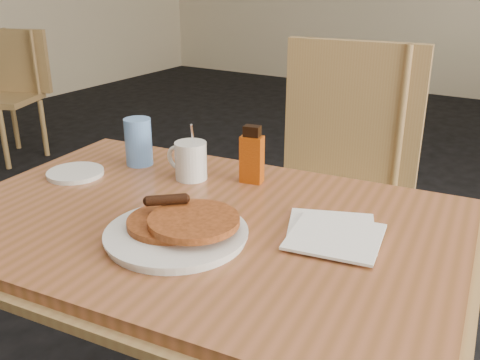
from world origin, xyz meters
name	(u,v)px	position (x,y,z in m)	size (l,w,h in m)	color
main_table	(199,235)	(-0.03, -0.03, 0.71)	(1.24, 0.91, 0.75)	#965535
chair_main_far	(337,171)	(-0.01, 0.72, 0.62)	(0.52, 0.52, 1.04)	#9B7B49
chair_wall_extra	(13,83)	(-2.66, 1.40, 0.52)	(0.51, 0.52, 0.87)	#9B7B49
pancake_plate	(178,229)	(-0.01, -0.13, 0.77)	(0.29, 0.29, 0.07)	silver
coffee_mug	(190,160)	(-0.19, 0.15, 0.80)	(0.12, 0.08, 0.15)	silver
syrup_bottle	(252,156)	(-0.04, 0.21, 0.82)	(0.06, 0.05, 0.15)	maroon
napkin_stack	(333,233)	(0.25, 0.04, 0.76)	(0.24, 0.25, 0.01)	white
blue_tumbler	(138,142)	(-0.37, 0.16, 0.82)	(0.07, 0.07, 0.13)	#6195E4
side_saucer	(75,173)	(-0.46, 0.00, 0.76)	(0.15, 0.15, 0.01)	silver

